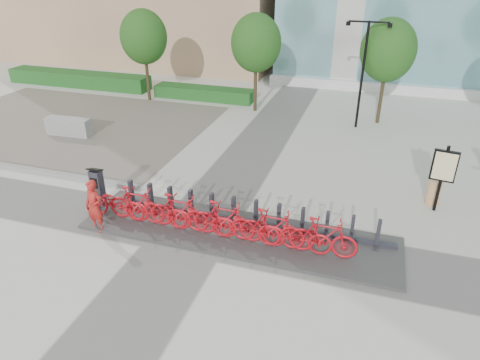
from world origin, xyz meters
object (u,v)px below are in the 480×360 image
(bike_0, at_px, (116,202))
(jersey_barrier, at_px, (69,127))
(construction_barrel, at_px, (434,192))
(map_sign, at_px, (444,169))
(worker_red, at_px, (94,206))
(kiosk, at_px, (98,187))

(bike_0, height_order, jersey_barrier, bike_0)
(construction_barrel, distance_m, map_sign, 1.16)
(bike_0, height_order, worker_red, worker_red)
(construction_barrel, height_order, jersey_barrier, construction_barrel)
(jersey_barrier, xyz_separation_m, map_sign, (15.90, -2.11, 1.10))
(bike_0, relative_size, construction_barrel, 2.22)
(bike_0, distance_m, construction_barrel, 10.47)
(worker_red, relative_size, jersey_barrier, 0.78)
(worker_red, distance_m, map_sign, 10.88)
(bike_0, relative_size, map_sign, 0.86)
(construction_barrel, bearing_deg, jersey_barrier, 173.95)
(worker_red, height_order, map_sign, map_sign)
(jersey_barrier, bearing_deg, construction_barrel, -9.48)
(jersey_barrier, bearing_deg, map_sign, -10.99)
(bike_0, distance_m, worker_red, 0.83)
(kiosk, bearing_deg, construction_barrel, 18.24)
(bike_0, height_order, construction_barrel, bike_0)
(worker_red, bearing_deg, construction_barrel, 36.93)
(bike_0, xyz_separation_m, construction_barrel, (9.64, 4.09, -0.15))
(bike_0, bearing_deg, worker_red, 162.46)
(kiosk, distance_m, jersey_barrier, 7.45)
(worker_red, relative_size, map_sign, 0.73)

